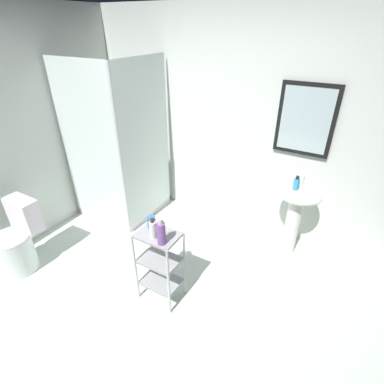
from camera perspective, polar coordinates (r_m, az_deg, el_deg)
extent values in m
cube|color=silver|center=(2.94, -9.59, -22.22)|extent=(4.20, 4.20, 0.02)
cube|color=silver|center=(3.55, 7.81, 12.75)|extent=(4.20, 0.10, 2.50)
cube|color=black|center=(3.23, 21.23, 12.92)|extent=(0.56, 0.03, 0.72)
cube|color=silver|center=(3.21, 21.16, 12.85)|extent=(0.48, 0.01, 0.64)
cube|color=white|center=(4.29, -12.69, -2.21)|extent=(0.90, 0.90, 0.10)
cube|color=silver|center=(3.58, -19.23, 8.07)|extent=(0.90, 0.02, 1.90)
cube|color=silver|center=(3.58, -9.01, 9.41)|extent=(0.02, 0.90, 1.90)
cylinder|color=silver|center=(3.27, -13.86, 6.84)|extent=(0.04, 0.04, 1.90)
cylinder|color=silver|center=(4.27, -12.77, -1.62)|extent=(0.08, 0.08, 0.00)
cylinder|color=white|center=(3.45, 18.82, -6.30)|extent=(0.15, 0.15, 0.68)
ellipsoid|color=white|center=(3.24, 19.98, -0.50)|extent=(0.46, 0.37, 0.13)
cylinder|color=silver|center=(3.29, 20.78, 2.15)|extent=(0.03, 0.03, 0.10)
cylinder|color=white|center=(3.63, -31.07, -10.33)|extent=(0.37, 0.37, 0.40)
torus|color=white|center=(3.51, -32.00, -7.61)|extent=(0.37, 0.37, 0.04)
cube|color=white|center=(3.49, -29.82, -3.75)|extent=(0.35, 0.17, 0.36)
cylinder|color=silver|center=(2.78, -10.92, -14.36)|extent=(0.02, 0.02, 0.74)
cylinder|color=silver|center=(2.62, -4.57, -17.35)|extent=(0.02, 0.02, 0.74)
cylinder|color=silver|center=(2.93, -7.63, -11.38)|extent=(0.02, 0.02, 0.74)
cylinder|color=silver|center=(2.77, -1.48, -13.95)|extent=(0.02, 0.02, 0.74)
cube|color=#99999E|center=(2.90, -5.99, -16.88)|extent=(0.36, 0.26, 0.02)
cube|color=#99999E|center=(2.71, -6.30, -13.00)|extent=(0.36, 0.26, 0.02)
cube|color=#99999E|center=(2.53, -6.65, -8.37)|extent=(0.36, 0.26, 0.02)
cylinder|color=#389ED1|center=(3.17, 19.63, 1.47)|extent=(0.06, 0.06, 0.12)
cylinder|color=black|center=(3.13, 19.86, 2.67)|extent=(0.03, 0.03, 0.03)
cylinder|color=white|center=(2.45, -7.62, -7.35)|extent=(0.06, 0.06, 0.16)
cylinder|color=#333338|center=(2.39, -7.78, -5.49)|extent=(0.03, 0.03, 0.04)
cylinder|color=#8251A2|center=(2.37, -5.99, -8.04)|extent=(0.07, 0.07, 0.20)
cylinder|color=silver|center=(2.30, -6.15, -5.66)|extent=(0.04, 0.04, 0.05)
cylinder|color=#3870B2|center=(2.58, -7.88, -5.82)|extent=(0.07, 0.07, 0.11)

